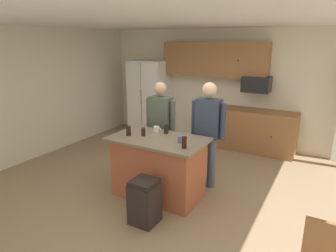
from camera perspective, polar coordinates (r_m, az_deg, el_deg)
floor at (r=4.89m, az=1.14°, el=-12.29°), size 7.04×7.04×0.00m
ceiling at (r=4.31m, az=1.34°, el=19.76°), size 7.04×7.04×0.00m
back_wall at (r=6.97m, az=12.36°, el=7.30°), size 6.40×0.10×2.60m
side_wall_left at (r=6.55m, az=-24.35°, el=5.68°), size 0.10×5.60×2.60m
cabinet_run_upper at (r=6.85m, az=8.90°, el=12.59°), size 2.40×0.38×0.75m
cabinet_run_lower at (r=6.70m, az=15.98°, el=-0.78°), size 1.80×0.63×0.90m
refrigerator at (r=7.50m, az=-3.57°, el=5.40°), size 0.90×0.76×1.86m
microwave_over_range at (r=6.51m, az=16.70°, el=7.72°), size 0.56×0.40×0.32m
kitchen_island at (r=4.55m, az=-1.89°, el=-7.87°), size 1.42×0.84×0.94m
person_guest_by_door at (r=4.72m, az=7.70°, el=-0.38°), size 0.57×0.23×1.72m
person_guest_right at (r=5.15m, az=-1.43°, el=0.71°), size 0.57×0.22×1.66m
mug_blue_stoneware at (r=4.66m, az=-2.21°, el=-0.60°), size 0.13×0.09×0.09m
glass_dark_ale at (r=4.48m, az=-4.77°, el=-1.13°), size 0.06×0.06×0.13m
glass_stout_tall at (r=3.96m, az=3.16°, el=-3.19°), size 0.07×0.07×0.16m
tumbler_amber at (r=4.57m, az=-0.36°, el=-0.54°), size 0.07×0.07×0.15m
mug_ceramic_white at (r=4.18m, az=2.45°, el=-2.54°), size 0.12×0.08×0.10m
glass_short_whisky at (r=4.52m, az=-7.62°, el=-0.94°), size 0.07×0.07×0.14m
trash_bin at (r=4.00m, az=-4.54°, el=-14.31°), size 0.34×0.34×0.61m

